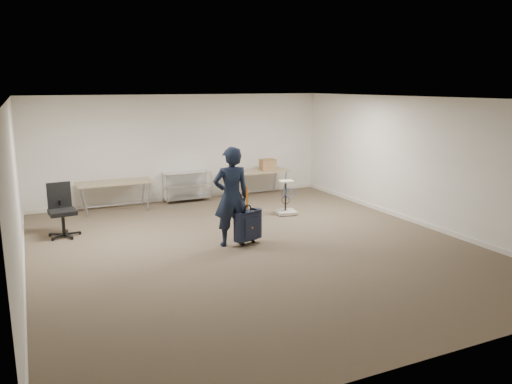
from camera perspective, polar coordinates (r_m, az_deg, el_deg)
name	(u,v)px	position (r m, az deg, el deg)	size (l,w,h in m)	color
ground	(253,246)	(9.64, -0.40, -6.25)	(9.00, 9.00, 0.00)	#4E3F2F
room_shell	(226,226)	(10.84, -3.43, -3.89)	(8.00, 9.00, 9.00)	silver
folding_table_left	(115,184)	(12.64, -15.85, 0.90)	(1.80, 0.75, 0.73)	#98855D
folding_table_right	(256,173)	(13.73, -0.02, 2.24)	(1.80, 0.75, 0.73)	#98855D
wire_shelf	(187,185)	(13.34, -7.90, 0.79)	(1.22, 0.47, 0.80)	silver
person	(231,197)	(9.49, -2.84, -0.54)	(0.70, 0.46, 1.92)	black
suitcase	(248,225)	(9.66, -0.94, -3.81)	(0.46, 0.34, 1.13)	black
office_chair	(63,220)	(10.93, -21.22, -3.05)	(0.66, 0.66, 1.09)	black
equipment_cart	(286,205)	(11.95, 3.46, -1.55)	(0.52, 0.52, 0.82)	beige
cardboard_box	(268,165)	(13.81, 1.35, 3.15)	(0.41, 0.30, 0.30)	olive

